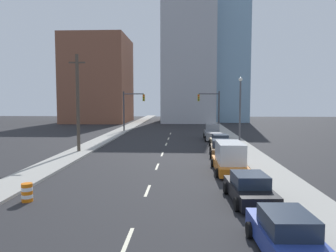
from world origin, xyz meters
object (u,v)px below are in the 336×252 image
Objects in this scene: sedan_blue at (287,236)px; pickup_truck_gray at (213,133)px; traffic_signal_left at (129,106)px; sedan_tan at (220,141)px; street_lamp at (240,106)px; box_truck_orange at (230,158)px; traffic_barrel at (27,192)px; traffic_signal_right at (213,106)px; sedan_black at (250,189)px; utility_pole_left_mid at (78,103)px; sedan_brown at (221,149)px.

sedan_blue is 0.86× the size of pickup_truck_gray.
traffic_signal_left is 1.40× the size of sedan_tan.
sedan_blue is (-2.97, -27.15, -3.86)m from street_lamp.
box_truck_orange is (12.15, -29.42, -3.14)m from traffic_signal_left.
traffic_barrel is (0.82, -36.73, -3.70)m from traffic_signal_left.
traffic_signal_right is at bearing 0.00° from traffic_signal_left.
traffic_signal_left is at bearing 180.00° from traffic_signal_right.
sedan_black is (-1.28, -36.19, -3.51)m from traffic_signal_right.
box_truck_orange is 1.19× the size of sedan_tan.
utility_pole_left_mid is at bearing -141.07° from pickup_truck_gray.
utility_pole_left_mid is at bearing -94.11° from traffic_signal_left.
street_lamp is (16.82, 6.33, -0.40)m from utility_pole_left_mid.
pickup_truck_gray is at bearing 88.14° from box_truck_orange.
street_lamp is 1.64× the size of sedan_blue.
sedan_tan reaches higher than traffic_barrel.
box_truck_orange is at bearing -67.56° from traffic_signal_left.
traffic_signal_right is at bearing 85.16° from pickup_truck_gray.
traffic_signal_left is 0.68× the size of utility_pole_left_mid.
traffic_signal_right reaches higher than pickup_truck_gray.
sedan_tan is (0.50, 5.36, -0.02)m from sedan_brown.
box_truck_orange reaches higher than sedan_blue.
sedan_brown is 0.85× the size of pickup_truck_gray.
box_truck_orange is (-0.18, 12.63, 0.35)m from sedan_blue.
utility_pole_left_mid is 14.53m from sedan_brown.
street_lamp is 5.07m from sedan_tan.
sedan_black is at bearing -89.67° from box_truck_orange.
sedan_black is 1.00× the size of sedan_tan.
pickup_truck_gray is (-2.69, 4.91, -3.71)m from street_lamp.
pickup_truck_gray is (11.79, 26.73, 0.35)m from traffic_barrel.
traffic_signal_right is (13.53, 0.00, 0.00)m from traffic_signal_left.
utility_pole_left_mid is 1.24× the size of street_lamp.
utility_pole_left_mid reaches higher than sedan_brown.
traffic_barrel is 29.22m from pickup_truck_gray.
traffic_signal_right reaches higher than sedan_black.
traffic_barrel is 0.20× the size of sedan_blue.
traffic_signal_left is 0.85× the size of street_lamp.
street_lamp is 27.58m from sedan_blue.
traffic_barrel is 0.20× the size of sedan_tan.
street_lamp is at bearing 78.75° from sedan_black.
utility_pole_left_mid reaches higher than sedan_black.
traffic_signal_left is 21.31m from utility_pole_left_mid.
traffic_signal_right is at bearing 54.67° from utility_pole_left_mid.
street_lamp is (14.48, 21.83, 4.06)m from traffic_barrel.
sedan_tan is (14.35, 4.18, -4.27)m from utility_pole_left_mid.
traffic_barrel is at bearing 179.60° from sedan_black.
street_lamp is at bearing -44.26° from traffic_signal_left.
sedan_black is at bearing 88.54° from sedan_blue.
sedan_black is (-3.05, -21.29, -3.87)m from street_lamp.
sedan_blue is at bearing -90.07° from pickup_truck_gray.
utility_pole_left_mid is 10.13× the size of traffic_barrel.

